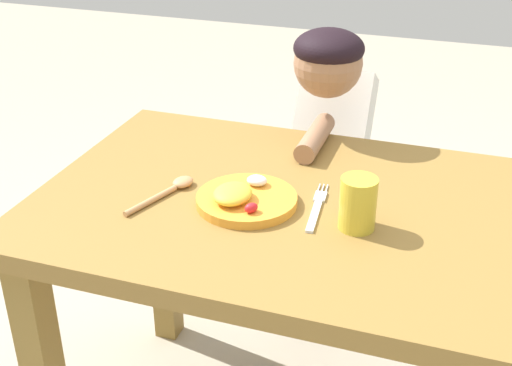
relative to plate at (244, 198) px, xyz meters
name	(u,v)px	position (x,y,z in m)	size (l,w,h in m)	color
dining_table	(301,247)	(0.12, 0.05, -0.13)	(1.15, 0.75, 0.73)	olive
plate	(244,198)	(0.00, 0.00, 0.00)	(0.22, 0.22, 0.05)	orange
fork	(317,208)	(0.15, 0.03, -0.01)	(0.04, 0.21, 0.01)	silver
spoon	(171,189)	(-0.17, 0.00, -0.01)	(0.09, 0.20, 0.02)	tan
drinking_cup	(358,204)	(0.24, -0.01, 0.04)	(0.07, 0.07, 0.11)	gold
person	(330,173)	(0.07, 0.54, -0.18)	(0.21, 0.45, 1.00)	#444072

